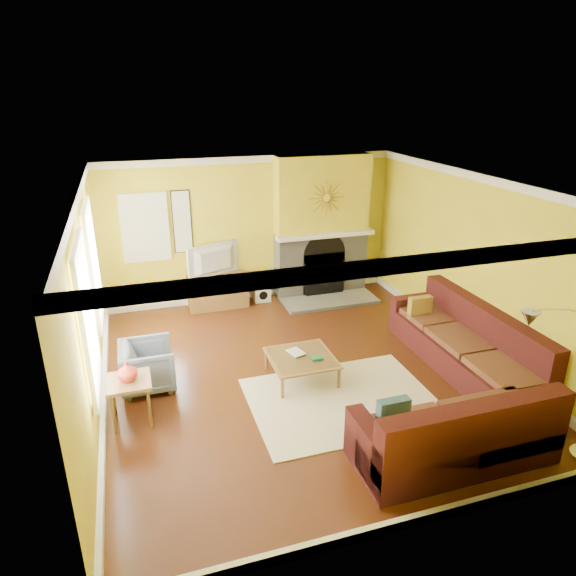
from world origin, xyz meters
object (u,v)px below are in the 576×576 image
object	(u,v)px
sectional_sofa	(418,361)
armchair	(148,366)
coffee_table	(301,368)
media_console	(218,291)
side_table	(131,400)
arc_lamp	(564,391)

from	to	relation	value
sectional_sofa	armchair	xyz separation A→B (m)	(-3.44, 1.18, -0.12)
sectional_sofa	coffee_table	xyz separation A→B (m)	(-1.38, 0.74, -0.27)
coffee_table	media_console	bearing A→B (deg)	102.69
armchair	side_table	size ratio (longest dim) A/B	1.25
sectional_sofa	side_table	xyz separation A→B (m)	(-3.69, 0.46, -0.16)
sectional_sofa	arc_lamp	size ratio (longest dim) A/B	1.83
armchair	arc_lamp	xyz separation A→B (m)	(4.02, -2.96, 0.64)
coffee_table	armchair	world-z (taller)	armchair
media_console	side_table	distance (m)	3.59
sectional_sofa	arc_lamp	world-z (taller)	arc_lamp
coffee_table	media_console	world-z (taller)	media_console
sectional_sofa	media_console	world-z (taller)	sectional_sofa
armchair	media_console	bearing A→B (deg)	-29.72
sectional_sofa	armchair	world-z (taller)	sectional_sofa
coffee_table	armchair	xyz separation A→B (m)	(-2.06, 0.43, 0.15)
side_table	media_console	bearing A→B (deg)	62.62
media_console	armchair	distance (m)	2.84
coffee_table	side_table	world-z (taller)	side_table
media_console	armchair	world-z (taller)	armchair
sectional_sofa	coffee_table	size ratio (longest dim) A/B	3.97
sectional_sofa	media_console	xyz separation A→B (m)	(-2.04, 3.64, -0.15)
media_console	arc_lamp	size ratio (longest dim) A/B	0.56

